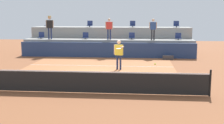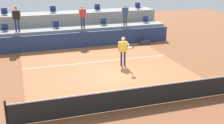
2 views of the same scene
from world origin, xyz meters
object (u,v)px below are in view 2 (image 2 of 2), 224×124
at_px(stadium_chair_lower_far_right, 146,20).
at_px(spectator_leaning_on_rail, 83,15).
at_px(spectator_with_hat, 16,16).
at_px(tennis_ball, 197,69).
at_px(spectator_in_white, 125,13).
at_px(equipment_bag, 145,42).
at_px(stadium_chair_upper_far_right, 138,6).
at_px(stadium_chair_lower_far_left, 5,28).
at_px(stadium_chair_upper_far_left, 4,12).
at_px(stadium_chair_upper_left, 53,10).
at_px(stadium_chair_upper_right, 98,8).
at_px(stadium_chair_lower_left, 56,25).
at_px(tennis_player, 123,48).
at_px(stadium_chair_lower_right, 104,23).

bearing_deg(stadium_chair_lower_far_right, spectator_leaning_on_rail, -175.80).
xyz_separation_m(spectator_with_hat, tennis_ball, (7.59, -10.33, -1.19)).
xyz_separation_m(spectator_in_white, equipment_bag, (1.03, -1.49, -2.05)).
bearing_deg(stadium_chair_upper_far_right, spectator_leaning_on_rail, -157.48).
relative_size(stadium_chair_lower_far_left, stadium_chair_upper_far_left, 1.00).
xyz_separation_m(stadium_chair_upper_left, equipment_bag, (6.18, -3.67, -2.16)).
bearing_deg(stadium_chair_upper_left, spectator_with_hat, -141.65).
relative_size(stadium_chair_upper_right, equipment_bag, 0.68).
bearing_deg(stadium_chair_upper_far_right, stadium_chair_lower_left, -165.90).
relative_size(stadium_chair_lower_left, equipment_bag, 0.68).
relative_size(tennis_player, spectator_in_white, 1.08).
bearing_deg(spectator_leaning_on_rail, stadium_chair_lower_far_left, 175.97).
xyz_separation_m(stadium_chair_lower_right, tennis_ball, (1.27, -10.71, -0.29)).
distance_m(stadium_chair_lower_right, spectator_leaning_on_rail, 1.91).
height_order(stadium_chair_lower_far_left, stadium_chair_upper_far_left, stadium_chair_upper_far_left).
bearing_deg(spectator_leaning_on_rail, tennis_ball, -73.90).
relative_size(stadium_chair_lower_far_right, stadium_chair_upper_far_right, 1.00).
height_order(stadium_chair_upper_right, tennis_ball, stadium_chair_upper_right).
height_order(stadium_chair_lower_left, tennis_player, stadium_chair_lower_left).
bearing_deg(stadium_chair_upper_far_right, spectator_in_white, -132.01).
bearing_deg(stadium_chair_upper_right, spectator_in_white, -54.12).
relative_size(stadium_chair_upper_far_left, spectator_leaning_on_rail, 0.32).
bearing_deg(stadium_chair_lower_far_right, stadium_chair_upper_left, 165.73).
distance_m(stadium_chair_lower_far_right, spectator_in_white, 2.10).
bearing_deg(spectator_with_hat, spectator_leaning_on_rail, 0.00).
bearing_deg(spectator_leaning_on_rail, stadium_chair_upper_far_right, 22.52).
relative_size(stadium_chair_lower_left, spectator_with_hat, 0.29).
xyz_separation_m(stadium_chair_lower_far_left, tennis_player, (6.58, -5.98, -0.41)).
relative_size(tennis_ball, equipment_bag, 0.09).
relative_size(stadium_chair_upper_far_left, stadium_chair_upper_far_right, 1.00).
bearing_deg(spectator_leaning_on_rail, equipment_bag, -19.00).
bearing_deg(tennis_ball, tennis_player, 111.23).
height_order(stadium_chair_lower_right, equipment_bag, stadium_chair_lower_right).
distance_m(stadium_chair_upper_left, stadium_chair_upper_far_right, 7.11).
distance_m(stadium_chair_upper_far_left, spectator_with_hat, 2.33).
bearing_deg(spectator_with_hat, stadium_chair_lower_far_left, 155.41).
relative_size(spectator_in_white, tennis_ball, 23.39).
bearing_deg(equipment_bag, tennis_player, -127.85).
bearing_deg(stadium_chair_upper_left, equipment_bag, -30.76).
height_order(stadium_chair_lower_far_right, spectator_leaning_on_rail, spectator_leaning_on_rail).
height_order(stadium_chair_lower_far_left, spectator_in_white, spectator_in_white).
relative_size(tennis_player, equipment_bag, 2.27).
relative_size(stadium_chair_lower_far_left, equipment_bag, 0.68).
height_order(stadium_chair_lower_far_left, stadium_chair_lower_right, same).
height_order(stadium_chair_lower_far_left, stadium_chair_lower_far_right, same).
distance_m(stadium_chair_lower_far_right, spectator_with_hat, 9.88).
relative_size(stadium_chair_upper_far_right, spectator_with_hat, 0.29).
xyz_separation_m(stadium_chair_lower_far_right, tennis_player, (-4.09, -5.98, -0.41)).
height_order(stadium_chair_lower_far_right, stadium_chair_upper_far_left, stadium_chair_upper_far_left).
bearing_deg(equipment_bag, stadium_chair_upper_left, 149.24).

